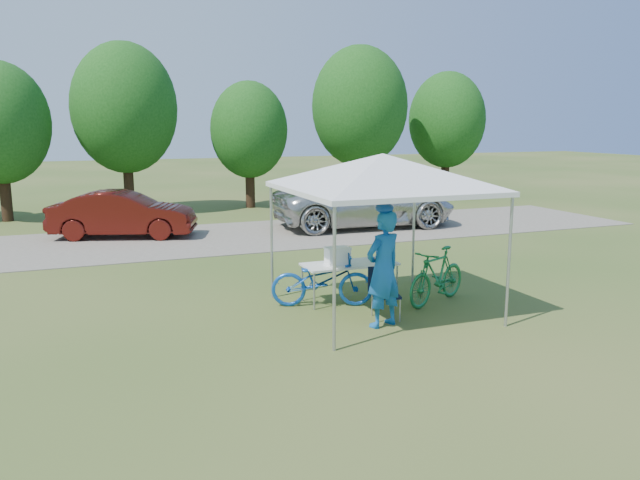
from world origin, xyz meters
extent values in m
plane|color=#2D5119|center=(0.00, 0.00, 0.00)|extent=(100.00, 100.00, 0.00)
cube|color=gray|center=(0.00, 8.00, 0.01)|extent=(24.00, 5.00, 0.02)
cylinder|color=#A5A5AA|center=(-1.50, -1.50, 1.05)|extent=(0.05, 0.05, 2.10)
cylinder|color=#A5A5AA|center=(1.50, -1.50, 1.05)|extent=(0.05, 0.05, 2.10)
cylinder|color=#A5A5AA|center=(-1.50, 1.50, 1.05)|extent=(0.05, 0.05, 2.10)
cylinder|color=#A5A5AA|center=(1.50, 1.50, 1.05)|extent=(0.05, 0.05, 2.10)
cube|color=silver|center=(0.00, 0.00, 2.14)|extent=(3.15, 3.15, 0.08)
pyramid|color=silver|center=(0.00, 0.00, 2.73)|extent=(4.53, 4.53, 0.55)
cylinder|color=#382314|center=(-7.00, 13.70, 0.88)|extent=(0.36, 0.36, 1.75)
cylinder|color=#382314|center=(-3.00, 14.30, 1.01)|extent=(0.36, 0.36, 2.03)
ellipsoid|color=#144711|center=(-3.00, 14.30, 3.77)|extent=(3.71, 3.71, 4.64)
cylinder|color=#382314|center=(1.50, 14.10, 0.80)|extent=(0.36, 0.36, 1.61)
ellipsoid|color=#144711|center=(1.50, 14.10, 2.99)|extent=(2.94, 2.94, 3.68)
cylinder|color=#382314|center=(6.00, 13.80, 1.05)|extent=(0.36, 0.36, 2.10)
ellipsoid|color=#144711|center=(6.00, 13.80, 3.90)|extent=(3.84, 3.84, 4.80)
cylinder|color=#382314|center=(10.50, 14.40, 0.91)|extent=(0.36, 0.36, 1.82)
ellipsoid|color=#144711|center=(10.50, 14.40, 3.38)|extent=(3.33, 3.33, 4.16)
cube|color=white|center=(-0.23, 0.78, 0.69)|extent=(1.73, 0.72, 0.04)
cylinder|color=#A5A5AA|center=(-1.05, 0.48, 0.34)|extent=(0.04, 0.04, 0.67)
cylinder|color=#A5A5AA|center=(0.58, 0.48, 0.34)|extent=(0.04, 0.04, 0.67)
cylinder|color=#A5A5AA|center=(-1.05, 1.09, 0.34)|extent=(0.04, 0.04, 0.67)
cylinder|color=#A5A5AA|center=(0.58, 1.09, 0.34)|extent=(0.04, 0.04, 0.67)
cube|color=black|center=(-0.11, -0.43, 0.40)|extent=(0.52, 0.52, 0.04)
cube|color=black|center=(-0.11, -0.22, 0.63)|extent=(0.43, 0.14, 0.43)
cylinder|color=#A5A5AA|center=(-0.31, -0.62, 0.19)|extent=(0.02, 0.02, 0.38)
cylinder|color=#A5A5AA|center=(0.08, -0.62, 0.19)|extent=(0.02, 0.02, 0.38)
cylinder|color=#A5A5AA|center=(-0.31, -0.24, 0.19)|extent=(0.02, 0.02, 0.38)
cylinder|color=#A5A5AA|center=(0.08, -0.24, 0.19)|extent=(0.02, 0.02, 0.38)
cube|color=white|center=(-0.48, 0.78, 0.85)|extent=(0.42, 0.28, 0.28)
cube|color=white|center=(-0.48, 0.78, 1.01)|extent=(0.43, 0.30, 0.04)
cylinder|color=gold|center=(0.28, 0.73, 0.74)|extent=(0.08, 0.08, 0.06)
imported|color=#145AA7|center=(-0.34, -0.75, 0.94)|extent=(0.80, 0.65, 1.89)
imported|color=#134EAD|center=(-0.83, 0.65, 0.48)|extent=(1.92, 1.20, 0.95)
imported|color=#19743A|center=(1.17, 0.06, 0.51)|extent=(1.74, 1.16, 1.02)
imported|color=beige|center=(3.64, 8.29, 0.81)|extent=(5.90, 3.05, 1.59)
imported|color=#4E120D|center=(-3.60, 9.05, 0.68)|extent=(4.24, 2.57, 1.32)
camera|label=1|loc=(-4.81, -9.37, 3.22)|focal=35.00mm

